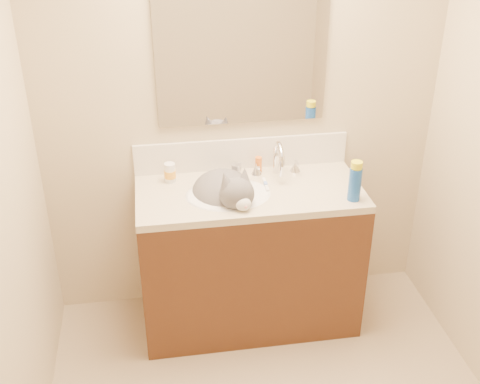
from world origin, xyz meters
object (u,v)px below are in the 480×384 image
object	(u,v)px
faucet	(278,162)
basin	(228,206)
amber_bottle	(258,165)
silver_jar	(236,170)
vanity_cabinet	(249,260)
pill_bottle	(170,173)
spray_can	(355,184)
cat	(226,195)

from	to	relation	value
faucet	basin	bearing A→B (deg)	-150.88
basin	faucet	distance (m)	0.38
faucet	amber_bottle	size ratio (longest dim) A/B	2.99
silver_jar	vanity_cabinet	bearing A→B (deg)	-76.75
pill_bottle	spray_can	distance (m)	0.98
pill_bottle	spray_can	bearing A→B (deg)	-20.78
faucet	silver_jar	distance (m)	0.23
vanity_cabinet	amber_bottle	bearing A→B (deg)	66.95
silver_jar	amber_bottle	xyz separation A→B (m)	(0.13, 0.01, 0.01)
vanity_cabinet	cat	bearing A→B (deg)	-177.43
cat	basin	bearing A→B (deg)	-90.25
cat	silver_jar	bearing A→B (deg)	49.60
faucet	cat	world-z (taller)	faucet
amber_bottle	spray_can	bearing A→B (deg)	-41.75
cat	spray_can	distance (m)	0.67
cat	silver_jar	size ratio (longest dim) A/B	7.72
faucet	silver_jar	size ratio (longest dim) A/B	4.25
basin	spray_can	bearing A→B (deg)	-13.78
amber_bottle	basin	bearing A→B (deg)	-132.02
basin	amber_bottle	bearing A→B (deg)	47.98
basin	faucet	size ratio (longest dim) A/B	1.61
cat	vanity_cabinet	bearing A→B (deg)	-14.01
cat	spray_can	xyz separation A→B (m)	(0.64, -0.18, 0.10)
cat	spray_can	world-z (taller)	cat
vanity_cabinet	silver_jar	distance (m)	0.52
amber_bottle	silver_jar	bearing A→B (deg)	-174.81
pill_bottle	amber_bottle	bearing A→B (deg)	3.67
faucet	cat	size ratio (longest dim) A/B	0.55
basin	silver_jar	size ratio (longest dim) A/B	6.83
faucet	cat	distance (m)	0.35
vanity_cabinet	faucet	bearing A→B (deg)	37.29
cat	pill_bottle	distance (m)	0.34
spray_can	cat	bearing A→B (deg)	164.32
vanity_cabinet	basin	bearing A→B (deg)	-165.96
basin	faucet	bearing A→B (deg)	29.12
faucet	pill_bottle	distance (m)	0.59
basin	pill_bottle	size ratio (longest dim) A/B	4.21
cat	silver_jar	world-z (taller)	cat
cat	amber_bottle	bearing A→B (deg)	27.15
pill_bottle	silver_jar	xyz separation A→B (m)	(0.37, 0.02, -0.02)
silver_jar	pill_bottle	bearing A→B (deg)	-176.86
amber_bottle	faucet	bearing A→B (deg)	-31.14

